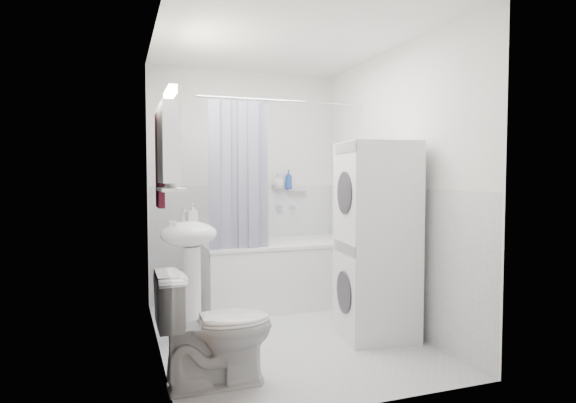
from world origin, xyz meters
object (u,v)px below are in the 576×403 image
object	(u,v)px
washer_dryer	(376,240)
toilet	(215,329)
bathtub	(285,269)
sink	(190,253)

from	to	relation	value
washer_dryer	toilet	bearing A→B (deg)	-153.79
washer_dryer	toilet	xyz separation A→B (m)	(-1.40, -0.47, -0.43)
toilet	bathtub	bearing A→B (deg)	-31.93
bathtub	toilet	xyz separation A→B (m)	(-1.04, -1.67, -0.00)
sink	washer_dryer	bearing A→B (deg)	-15.30
washer_dryer	toilet	world-z (taller)	washer_dryer
washer_dryer	toilet	distance (m)	1.54
sink	washer_dryer	world-z (taller)	washer_dryer
toilet	washer_dryer	bearing A→B (deg)	-71.32
bathtub	toilet	distance (m)	1.97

